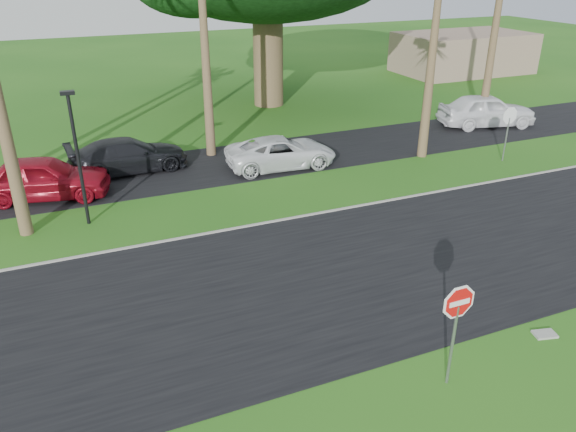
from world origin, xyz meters
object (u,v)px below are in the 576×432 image
(stop_sign_near, at_px, (457,315))
(car_red, at_px, (43,178))
(car_minivan, at_px, (281,153))
(car_pickup, at_px, (487,111))
(car_dark, at_px, (128,156))
(stop_sign_far, at_px, (509,123))

(stop_sign_near, xyz_separation_m, car_red, (-7.78, 14.47, -0.95))
(car_minivan, xyz_separation_m, car_pickup, (12.71, 1.65, 0.20))
(car_dark, xyz_separation_m, car_minivan, (6.24, -2.03, -0.05))
(car_red, relative_size, car_dark, 0.97)
(car_red, bearing_deg, car_pickup, -73.25)
(car_minivan, height_order, car_pickup, car_pickup)
(car_dark, bearing_deg, stop_sign_far, -111.78)
(car_pickup, bearing_deg, car_dark, 102.70)
(stop_sign_near, height_order, car_red, stop_sign_near)
(stop_sign_far, xyz_separation_m, car_pickup, (3.08, 4.80, -0.90))
(car_dark, bearing_deg, stop_sign_near, -168.59)
(stop_sign_far, relative_size, car_red, 0.54)
(stop_sign_near, distance_m, car_red, 16.45)
(stop_sign_near, distance_m, car_pickup, 21.52)
(stop_sign_far, xyz_separation_m, car_dark, (-15.87, 5.18, -1.05))
(car_pickup, bearing_deg, car_minivan, 111.26)
(stop_sign_far, bearing_deg, car_pickup, -122.71)
(stop_sign_near, distance_m, car_dark, 16.79)
(car_minivan, distance_m, car_pickup, 12.82)
(stop_sign_far, xyz_separation_m, car_red, (-19.28, 3.47, -0.95))
(stop_sign_near, xyz_separation_m, car_pickup, (14.58, 15.80, -0.90))
(stop_sign_near, bearing_deg, car_pickup, 47.30)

